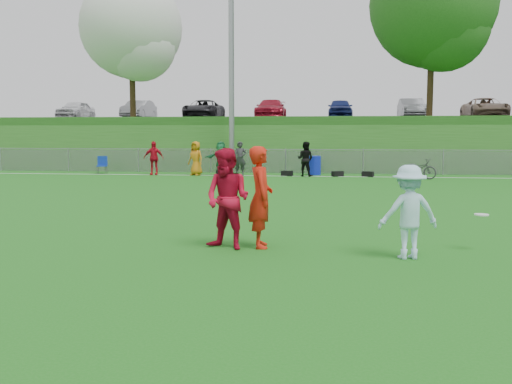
% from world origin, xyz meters
% --- Properties ---
extents(ground, '(120.00, 120.00, 0.00)m').
position_xyz_m(ground, '(0.00, 0.00, 0.00)').
color(ground, '#196715').
rests_on(ground, ground).
extents(sideline_far, '(60.00, 0.10, 0.01)m').
position_xyz_m(sideline_far, '(0.00, 18.00, 0.01)').
color(sideline_far, white).
rests_on(sideline_far, ground).
extents(fence, '(58.00, 0.06, 1.30)m').
position_xyz_m(fence, '(0.00, 20.00, 0.65)').
color(fence, gray).
rests_on(fence, ground).
extents(light_pole, '(1.20, 0.40, 12.15)m').
position_xyz_m(light_pole, '(-3.00, 20.80, 6.71)').
color(light_pole, gray).
rests_on(light_pole, ground).
extents(berm, '(120.00, 18.00, 3.00)m').
position_xyz_m(berm, '(0.00, 31.00, 1.50)').
color(berm, '#215518').
rests_on(berm, ground).
extents(parking_lot, '(120.00, 12.00, 0.10)m').
position_xyz_m(parking_lot, '(0.00, 33.00, 3.05)').
color(parking_lot, black).
rests_on(parking_lot, berm).
extents(tree_white_flowering, '(6.30, 6.30, 8.78)m').
position_xyz_m(tree_white_flowering, '(-9.84, 24.92, 8.32)').
color(tree_white_flowering, black).
rests_on(tree_white_flowering, berm).
extents(tree_green_near, '(7.14, 7.14, 9.95)m').
position_xyz_m(tree_green_near, '(8.16, 24.42, 9.03)').
color(tree_green_near, black).
rests_on(tree_green_near, berm).
extents(car_row, '(32.04, 5.18, 1.44)m').
position_xyz_m(car_row, '(-1.17, 32.00, 3.82)').
color(car_row, silver).
rests_on(car_row, parking_lot).
extents(spectator_row, '(8.64, 0.88, 1.69)m').
position_xyz_m(spectator_row, '(-2.88, 18.00, 0.85)').
color(spectator_row, red).
rests_on(spectator_row, ground).
extents(gear_bags, '(7.79, 0.52, 0.26)m').
position_xyz_m(gear_bags, '(1.00, 18.10, 0.13)').
color(gear_bags, black).
rests_on(gear_bags, ground).
extents(player_red_left, '(0.58, 0.76, 1.89)m').
position_xyz_m(player_red_left, '(1.00, 0.61, 0.95)').
color(player_red_left, red).
rests_on(player_red_left, ground).
extents(player_red_center, '(1.10, 1.00, 1.86)m').
position_xyz_m(player_red_center, '(0.42, 0.39, 0.93)').
color(player_red_center, '#B90C2A').
rests_on(player_red_center, ground).
extents(player_blue, '(1.15, 0.83, 1.60)m').
position_xyz_m(player_blue, '(3.60, -0.02, 0.80)').
color(player_blue, '#AEDDF2').
rests_on(player_blue, ground).
extents(frisbee, '(0.25, 0.25, 0.02)m').
position_xyz_m(frisbee, '(5.00, 0.79, 0.66)').
color(frisbee, white).
rests_on(frisbee, ground).
extents(recycling_bin, '(0.75, 0.75, 0.95)m').
position_xyz_m(recycling_bin, '(1.53, 19.00, 0.48)').
color(recycling_bin, '#1122B9').
rests_on(recycling_bin, ground).
extents(camp_chair, '(0.61, 0.62, 0.90)m').
position_xyz_m(camp_chair, '(-9.48, 18.56, 0.27)').
color(camp_chair, navy).
rests_on(camp_chair, ground).
extents(bicycle, '(1.88, 1.44, 0.95)m').
position_xyz_m(bicycle, '(6.32, 17.20, 0.47)').
color(bicycle, '#2F2F32').
rests_on(bicycle, ground).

